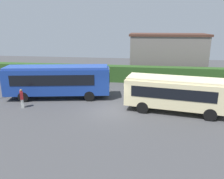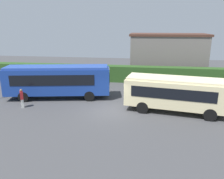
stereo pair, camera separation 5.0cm
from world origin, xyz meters
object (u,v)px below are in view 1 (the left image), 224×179
(bus_cream, at_px, (177,93))
(person_left, at_px, (41,84))
(bus_blue, at_px, (58,80))
(person_right, at_px, (144,90))
(person_center, at_px, (22,98))

(bus_cream, relative_size, person_left, 4.66)
(bus_cream, bearing_deg, bus_blue, 178.45)
(person_left, xyz_separation_m, person_right, (11.19, -0.35, -0.14))
(bus_cream, bearing_deg, person_center, -166.75)
(bus_blue, height_order, person_center, bus_blue)
(person_center, bearing_deg, bus_blue, 23.80)
(bus_blue, bearing_deg, person_center, -136.21)
(person_left, bearing_deg, person_center, -57.49)
(person_left, xyz_separation_m, person_center, (0.37, -4.64, -0.09))
(person_center, height_order, person_right, person_center)
(bus_blue, relative_size, person_right, 6.31)
(bus_blue, height_order, bus_cream, bus_blue)
(bus_blue, height_order, person_left, bus_blue)
(person_left, bearing_deg, person_right, 26.13)
(bus_blue, distance_m, person_right, 8.73)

